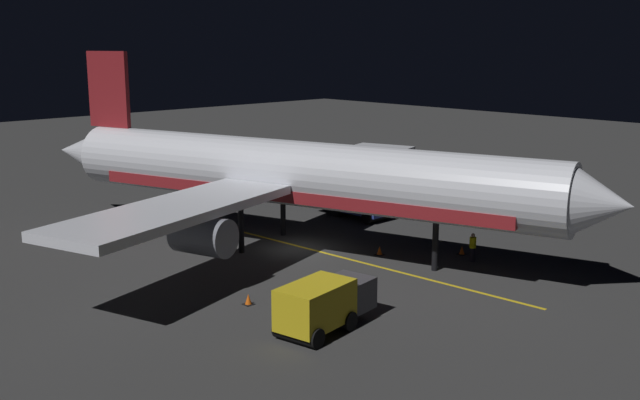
{
  "coord_description": "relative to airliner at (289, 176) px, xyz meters",
  "views": [
    {
      "loc": [
        30.75,
        33.97,
        12.96
      ],
      "look_at": [
        0.0,
        2.0,
        3.5
      ],
      "focal_mm": 41.85,
      "sensor_mm": 36.0,
      "label": 1
    }
  ],
  "objects": [
    {
      "name": "ground_plane",
      "position": [
        -0.18,
        0.59,
        -4.8
      ],
      "size": [
        180.0,
        180.0,
        0.2
      ],
      "primitive_type": "cube",
      "color": "#313131"
    },
    {
      "name": "apron_guide_stripe",
      "position": [
        -0.87,
        4.59,
        -4.7
      ],
      "size": [
        1.72,
        25.25,
        0.01
      ],
      "primitive_type": "cube",
      "rotation": [
        0.0,
        0.0,
        0.06
      ],
      "color": "gold",
      "rests_on": "ground_plane"
    },
    {
      "name": "airliner",
      "position": [
        0.0,
        0.0,
        0.0
      ],
      "size": [
        34.8,
        40.0,
        12.29
      ],
      "color": "silver",
      "rests_on": "ground_plane"
    },
    {
      "name": "baggage_truck",
      "position": [
        8.14,
        11.47,
        -3.5
      ],
      "size": [
        5.68,
        2.99,
        2.35
      ],
      "color": "gold",
      "rests_on": "ground_plane"
    },
    {
      "name": "catering_truck",
      "position": [
        -9.24,
        -3.07,
        -3.52
      ],
      "size": [
        2.35,
        6.22,
        2.23
      ],
      "color": "navy",
      "rests_on": "ground_plane"
    },
    {
      "name": "ground_crew_worker",
      "position": [
        -5.88,
        9.87,
        -3.82
      ],
      "size": [
        0.4,
        0.4,
        1.74
      ],
      "color": "black",
      "rests_on": "ground_plane"
    },
    {
      "name": "traffic_cone_near_left",
      "position": [
        -2.91,
        5.07,
        -4.45
      ],
      "size": [
        0.5,
        0.5,
        0.55
      ],
      "color": "#EA590F",
      "rests_on": "ground_plane"
    },
    {
      "name": "traffic_cone_near_right",
      "position": [
        8.53,
        6.44,
        -4.45
      ],
      "size": [
        0.5,
        0.5,
        0.55
      ],
      "color": "#EA590F",
      "rests_on": "ground_plane"
    },
    {
      "name": "traffic_cone_under_wing",
      "position": [
        -6.66,
        8.56,
        -4.45
      ],
      "size": [
        0.5,
        0.5,
        0.55
      ],
      "color": "#EA590F",
      "rests_on": "ground_plane"
    }
  ]
}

